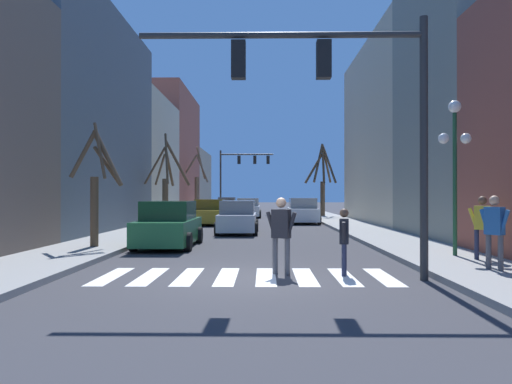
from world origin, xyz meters
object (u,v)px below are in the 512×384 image
(traffic_signal_near, at_px, (339,89))
(street_tree_left_mid, at_px, (322,179))
(pedestrian_on_left_sidewalk, at_px, (344,236))
(street_tree_left_near, at_px, (97,186))
(traffic_signal_far, at_px, (240,167))
(car_parked_right_near, at_px, (303,212))
(car_parked_left_far, at_px, (227,207))
(car_driving_away_lane, at_px, (238,218))
(street_tree_right_far, at_px, (197,187))
(car_at_intersection, at_px, (210,213))
(street_lamp_right_corner, at_px, (455,146))
(street_tree_left_far, at_px, (167,184))
(pedestrian_crossing_street, at_px, (494,226))
(pedestrian_on_right_sidewalk, at_px, (483,222))
(car_parked_right_mid, at_px, (169,225))
(pedestrian_near_right_corner, at_px, (281,229))
(car_parked_left_near, at_px, (248,209))

(traffic_signal_near, xyz_separation_m, street_tree_left_mid, (3.22, 30.54, -1.02))
(pedestrian_on_left_sidewalk, xyz_separation_m, street_tree_left_near, (-7.52, 5.03, 1.26))
(traffic_signal_far, xyz_separation_m, car_parked_right_near, (5.03, -16.92, -3.91))
(traffic_signal_near, bearing_deg, car_parked_left_far, 98.05)
(car_driving_away_lane, xyz_separation_m, street_tree_right_far, (-5.06, 22.79, 1.95))
(street_tree_right_far, bearing_deg, car_at_intersection, -79.38)
(street_tree_left_mid, height_order, street_tree_right_far, street_tree_right_far)
(traffic_signal_near, height_order, street_lamp_right_corner, traffic_signal_near)
(street_tree_left_far, bearing_deg, car_driving_away_lane, -50.79)
(car_driving_away_lane, bearing_deg, car_parked_left_far, -174.54)
(traffic_signal_near, bearing_deg, pedestrian_on_left_sidewalk, 72.14)
(pedestrian_crossing_street, bearing_deg, street_tree_right_far, 164.27)
(traffic_signal_far, bearing_deg, street_tree_right_far, -142.59)
(car_parked_left_far, bearing_deg, pedestrian_on_left_sidewalk, -171.47)
(pedestrian_on_right_sidewalk, relative_size, street_tree_right_far, 0.27)
(street_tree_left_mid, bearing_deg, car_parked_left_far, 144.42)
(traffic_signal_far, xyz_separation_m, pedestrian_on_left_sidewalk, (4.30, -38.58, -3.77))
(pedestrian_on_right_sidewalk, xyz_separation_m, street_tree_left_near, (-11.51, 3.30, 1.03))
(pedestrian_on_right_sidewalk, distance_m, street_tree_left_near, 12.01)
(traffic_signal_near, relative_size, street_tree_right_far, 1.01)
(traffic_signal_far, height_order, street_tree_left_mid, traffic_signal_far)
(street_lamp_right_corner, bearing_deg, traffic_signal_far, 102.44)
(car_parked_right_mid, relative_size, street_tree_left_mid, 0.77)
(car_parked_right_near, relative_size, street_tree_left_near, 1.08)
(pedestrian_near_right_corner, xyz_separation_m, street_tree_left_far, (-6.32, 18.34, 1.48))
(street_tree_right_far, xyz_separation_m, street_tree_left_near, (0.71, -30.55, -0.51))
(car_parked_right_near, distance_m, car_parked_left_far, 15.48)
(pedestrian_on_right_sidewalk, height_order, street_tree_left_near, street_tree_left_near)
(pedestrian_crossing_street, height_order, street_tree_left_mid, street_tree_left_mid)
(car_parked_left_near, height_order, street_tree_left_far, street_tree_left_far)
(street_lamp_right_corner, distance_m, street_tree_left_mid, 27.21)
(car_parked_right_mid, distance_m, street_tree_left_mid, 25.10)
(pedestrian_on_left_sidewalk, xyz_separation_m, street_tree_right_far, (-8.23, 35.58, 1.78))
(traffic_signal_near, distance_m, car_driving_away_lane, 14.20)
(car_driving_away_lane, height_order, pedestrian_on_left_sidewalk, car_driving_away_lane)
(street_tree_left_mid, bearing_deg, car_parked_right_mid, -109.54)
(street_tree_left_far, distance_m, street_tree_left_near, 13.44)
(car_parked_left_near, xyz_separation_m, pedestrian_near_right_corner, (1.71, -29.88, 0.32))
(traffic_signal_far, xyz_separation_m, street_tree_left_near, (-3.21, -33.56, -2.50))
(car_parked_right_near, height_order, car_parked_left_far, car_parked_right_near)
(street_tree_left_mid, bearing_deg, pedestrian_crossing_street, -89.15)
(car_driving_away_lane, xyz_separation_m, car_parked_right_near, (3.90, 8.88, 0.03))
(traffic_signal_far, xyz_separation_m, car_driving_away_lane, (1.13, -25.79, -3.94))
(pedestrian_crossing_street, bearing_deg, car_parked_right_near, 153.29)
(car_driving_away_lane, distance_m, street_tree_left_far, 7.53)
(car_parked_left_near, bearing_deg, street_tree_left_near, -9.85)
(traffic_signal_far, relative_size, street_lamp_right_corner, 1.43)
(pedestrian_crossing_street, height_order, street_tree_left_far, street_tree_left_far)
(pedestrian_crossing_street, bearing_deg, traffic_signal_far, 157.48)
(car_parked_left_near, distance_m, street_tree_left_mid, 6.66)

